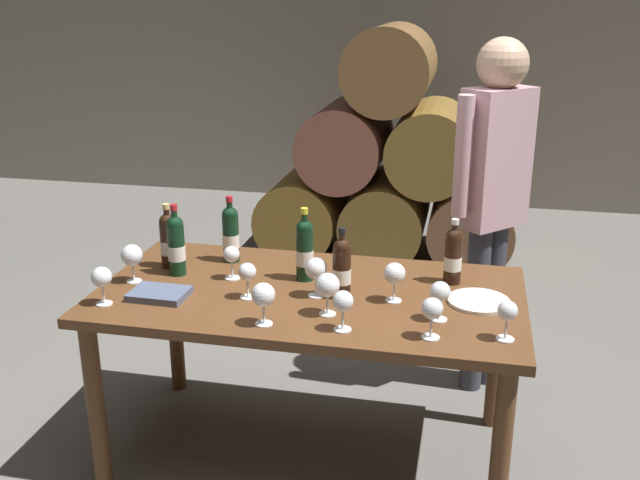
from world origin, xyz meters
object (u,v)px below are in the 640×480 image
at_px(wine_glass_8, 232,256).
at_px(wine_bottle_1, 305,249).
at_px(wine_glass_5, 343,303).
at_px(serving_plate, 479,301).
at_px(sommelier_presenting, 493,186).
at_px(tasting_notebook, 159,294).
at_px(wine_glass_0, 394,274).
at_px(wine_glass_11, 263,296).
at_px(wine_bottle_0, 342,267).
at_px(wine_glass_2, 102,278).
at_px(wine_glass_7, 328,286).
at_px(wine_glass_4, 440,293).
at_px(wine_bottle_3, 176,245).
at_px(wine_bottle_4, 168,240).
at_px(wine_glass_3, 432,310).
at_px(dining_table, 310,312).
at_px(wine_bottle_2, 453,255).
at_px(wine_glass_1, 507,313).
at_px(wine_glass_6, 316,269).
at_px(wine_bottle_5, 231,233).
at_px(wine_glass_10, 132,256).
at_px(wine_glass_9, 247,273).

bearing_deg(wine_glass_8, wine_bottle_1, 10.89).
distance_m(wine_glass_5, serving_plate, 0.59).
xyz_separation_m(serving_plate, sommelier_presenting, (0.04, 0.73, 0.28)).
bearing_deg(tasting_notebook, wine_bottle_1, 31.59).
bearing_deg(wine_glass_0, sommelier_presenting, 64.88).
bearing_deg(serving_plate, wine_glass_11, -154.75).
bearing_deg(wine_bottle_0, wine_bottle_1, 140.79).
xyz_separation_m(wine_glass_2, wine_glass_7, (0.86, 0.09, 0.01)).
xyz_separation_m(wine_glass_4, wine_glass_8, (-0.87, 0.23, -0.01)).
xyz_separation_m(wine_bottle_3, tasting_notebook, (0.02, -0.25, -0.12)).
bearing_deg(wine_bottle_4, wine_glass_4, -14.33).
distance_m(wine_glass_3, wine_glass_7, 0.41).
bearing_deg(wine_bottle_4, tasting_notebook, -74.09).
relative_size(dining_table, wine_glass_7, 10.35).
bearing_deg(wine_bottle_4, wine_bottle_2, 3.48).
relative_size(wine_bottle_2, wine_glass_0, 1.73).
bearing_deg(wine_glass_4, wine_glass_5, -154.64).
bearing_deg(wine_glass_8, wine_glass_1, -16.98).
height_order(serving_plate, sommelier_presenting, sommelier_presenting).
height_order(wine_glass_6, sommelier_presenting, sommelier_presenting).
bearing_deg(wine_glass_7, wine_bottle_5, 138.81).
xyz_separation_m(wine_glass_1, wine_glass_8, (-1.10, 0.34, -0.00)).
bearing_deg(tasting_notebook, wine_bottle_2, 20.67).
bearing_deg(tasting_notebook, wine_glass_10, 144.12).
bearing_deg(wine_bottle_2, wine_bottle_1, -171.30).
height_order(wine_bottle_3, wine_glass_7, wine_bottle_3).
xyz_separation_m(tasting_notebook, sommelier_presenting, (1.27, 0.93, 0.27)).
height_order(wine_bottle_2, wine_glass_10, wine_bottle_2).
bearing_deg(wine_glass_6, wine_bottle_5, 145.85).
bearing_deg(wine_glass_3, wine_glass_6, 149.84).
relative_size(wine_glass_2, wine_glass_5, 1.02).
bearing_deg(wine_bottle_2, wine_glass_8, -170.57).
bearing_deg(wine_glass_3, wine_bottle_5, 147.83).
height_order(dining_table, wine_bottle_2, wine_bottle_2).
distance_m(wine_bottle_0, wine_glass_9, 0.37).
xyz_separation_m(wine_bottle_5, wine_glass_8, (0.07, -0.20, -0.03)).
distance_m(wine_bottle_0, wine_bottle_1, 0.24).
bearing_deg(wine_glass_1, wine_bottle_4, 163.73).
xyz_separation_m(wine_glass_7, serving_plate, (0.55, 0.23, -0.11)).
bearing_deg(wine_glass_1, wine_glass_6, 162.26).
height_order(wine_glass_1, sommelier_presenting, sommelier_presenting).
relative_size(wine_glass_9, wine_glass_11, 0.91).
height_order(tasting_notebook, sommelier_presenting, sommelier_presenting).
distance_m(wine_glass_0, wine_glass_3, 0.33).
xyz_separation_m(wine_glass_0, serving_plate, (0.32, 0.05, -0.10)).
height_order(wine_bottle_3, wine_glass_5, wine_bottle_3).
xyz_separation_m(wine_bottle_2, wine_glass_3, (-0.05, -0.53, -0.01)).
bearing_deg(wine_glass_4, wine_glass_8, 165.44).
relative_size(wine_bottle_5, tasting_notebook, 1.36).
bearing_deg(serving_plate, wine_bottle_1, 172.37).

